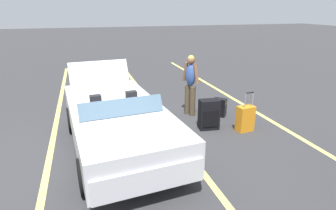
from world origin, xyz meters
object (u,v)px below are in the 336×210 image
suitcase_medium_bright (245,119)px  traveler_person (190,82)px  suitcase_small_carryon (220,107)px  suitcase_large_black (209,115)px  convertible_car (120,126)px

suitcase_medium_bright → traveler_person: bearing=24.3°
suitcase_small_carryon → suitcase_large_black: bearing=1.7°
suitcase_medium_bright → suitcase_large_black: bearing=57.5°
convertible_car → traveler_person: bearing=122.0°
suitcase_large_black → suitcase_small_carryon: bearing=143.1°
suitcase_medium_bright → traveler_person: traveler_person is taller
suitcase_large_black → suitcase_small_carryon: suitcase_large_black is taller
suitcase_medium_bright → suitcase_small_carryon: 1.07m
suitcase_large_black → convertible_car: bearing=-69.2°
convertible_car → suitcase_large_black: bearing=99.6°
suitcase_large_black → suitcase_medium_bright: bearing=71.1°
suitcase_medium_bright → suitcase_small_carryon: bearing=-0.8°
suitcase_large_black → suitcase_medium_bright: size_ratio=0.75×
convertible_car → suitcase_large_black: size_ratio=5.83×
suitcase_large_black → suitcase_small_carryon: 0.96m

